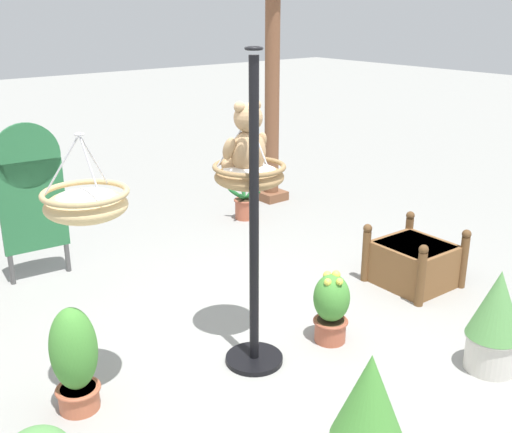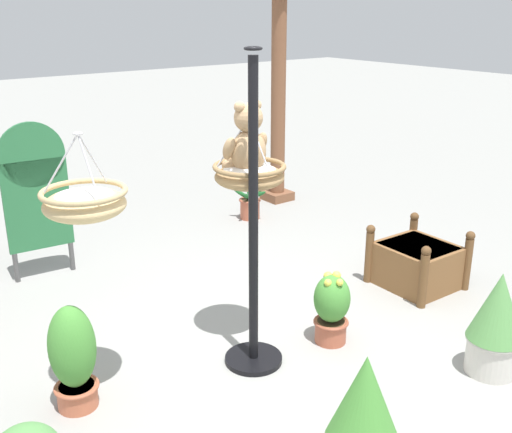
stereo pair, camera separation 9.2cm
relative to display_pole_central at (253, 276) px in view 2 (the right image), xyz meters
name	(u,v)px [view 2 (the right image)]	position (x,y,z in m)	size (l,w,h in m)	color
ground_plane	(260,348)	(0.15, 0.11, -0.72)	(40.00, 40.00, 0.00)	gray
display_pole_central	(253,276)	(0.00, 0.00, 0.00)	(0.44, 0.44, 2.34)	black
hanging_basket_with_teddy	(249,175)	(0.15, 0.25, 0.69)	(0.55, 0.55, 0.53)	#A37F51
teddy_bear	(247,143)	(0.15, 0.27, 0.92)	(0.37, 0.34, 0.54)	tan
hanging_basket_left_high	(84,202)	(-1.11, 0.28, 0.72)	(0.54, 0.54, 0.55)	tan
greenhouse_pillar_left	(278,99)	(2.75, 3.06, 0.69)	(0.37, 0.37, 2.91)	brown
wooden_planter_box	(417,263)	(2.07, 0.11, -0.48)	(0.74, 0.78, 0.59)	brown
potted_plant_fern_front	(73,357)	(-1.28, 0.29, -0.34)	(0.31, 0.31, 0.76)	#BC6042
potted_plant_flowering_red	(496,323)	(1.31, -1.18, -0.31)	(0.41, 0.41, 0.80)	beige
potted_plant_small_succulent	(332,308)	(0.67, -0.15, -0.41)	(0.29, 0.29, 0.61)	#AD563D
potted_plant_conical_shrub	(250,205)	(1.97, 2.66, -0.54)	(0.44, 0.44, 0.41)	#AD563D
potted_plant_trailing_ivy	(364,414)	(-0.19, -1.29, -0.33)	(0.43, 0.43, 0.76)	#AD563D
display_sign_board	(35,188)	(-0.71, 2.53, 0.21)	(0.63, 0.10, 1.56)	#286B3D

